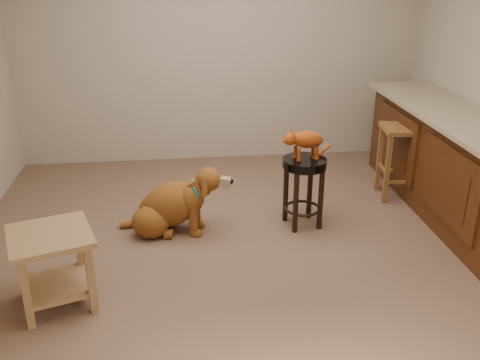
{
  "coord_description": "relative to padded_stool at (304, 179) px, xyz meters",
  "views": [
    {
      "loc": [
        -0.48,
        -3.93,
        2.19
      ],
      "look_at": [
        0.01,
        0.19,
        0.45
      ],
      "focal_mm": 40.0,
      "sensor_mm": 36.0,
      "label": 1
    }
  ],
  "objects": [
    {
      "name": "padded_stool",
      "position": [
        0.0,
        0.0,
        0.0
      ],
      "size": [
        0.38,
        0.38,
        0.62
      ],
      "rotation": [
        0.0,
        0.0,
        0.18
      ],
      "color": "black",
      "rests_on": "ground"
    },
    {
      "name": "tabby_kitten",
      "position": [
        -0.01,
        -0.0,
        0.34
      ],
      "size": [
        0.46,
        0.24,
        0.3
      ],
      "rotation": [
        0.0,
        0.0,
        0.18
      ],
      "color": "#87340D",
      "rests_on": "padded_stool"
    },
    {
      "name": "room_shell",
      "position": [
        -0.56,
        -0.19,
        1.24
      ],
      "size": [
        4.54,
        4.04,
        2.62
      ],
      "color": "#A49784",
      "rests_on": "ground"
    },
    {
      "name": "wood_stool",
      "position": [
        1.06,
        0.49,
        -0.07
      ],
      "size": [
        0.43,
        0.43,
        0.71
      ],
      "rotation": [
        0.0,
        0.0,
        -0.12
      ],
      "color": "brown",
      "rests_on": "ground"
    },
    {
      "name": "golden_retriever",
      "position": [
        -1.14,
        0.01,
        -0.2
      ],
      "size": [
        0.98,
        0.54,
        0.64
      ],
      "rotation": [
        0.0,
        0.0,
        -0.19
      ],
      "color": "brown",
      "rests_on": "ground"
    },
    {
      "name": "cabinet_run",
      "position": [
        1.39,
        0.11,
        0.0
      ],
      "size": [
        0.7,
        2.56,
        0.94
      ],
      "color": "#48230C",
      "rests_on": "ground"
    },
    {
      "name": "side_table",
      "position": [
        -1.91,
        -0.95,
        -0.08
      ],
      "size": [
        0.65,
        0.65,
        0.54
      ],
      "rotation": [
        0.0,
        0.0,
        0.32
      ],
      "color": "olive",
      "rests_on": "ground"
    },
    {
      "name": "floor",
      "position": [
        -0.56,
        -0.19,
        -0.44
      ],
      "size": [
        4.5,
        4.0,
        0.01
      ],
      "primitive_type": "cube",
      "color": "brown",
      "rests_on": "ground"
    }
  ]
}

